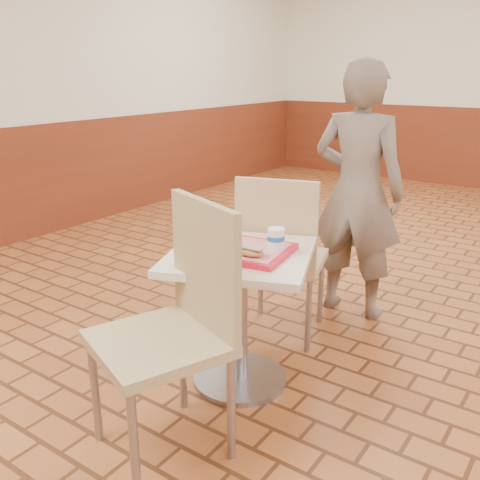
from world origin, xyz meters
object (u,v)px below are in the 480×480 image
Objects in this scene: customer at (358,192)px; serving_tray at (240,250)px; chair_main_back at (281,251)px; long_john_donut at (249,251)px; main_table at (240,296)px; chair_main_front at (178,317)px; ring_donut at (227,234)px; paper_cup at (276,239)px.

customer is 3.46× the size of serving_tray.
chair_main_back is 6.30× the size of long_john_donut.
chair_main_front is (0.06, -0.50, 0.11)m from main_table.
ring_donut is 1.13× the size of paper_cup.
chair_main_back reaches higher than main_table.
customer is (0.18, 0.59, 0.24)m from chair_main_back.
chair_main_back reaches higher than long_john_donut.
main_table is 0.44× the size of customer.
customer is at bearing 76.67° from ring_donut.
chair_main_front reaches higher than chair_main_back.
long_john_donut is (0.10, -0.08, 0.03)m from serving_tray.
chair_main_back is 8.58× the size of ring_donut.
paper_cup reaches higher than main_table.
serving_tray is 0.18m from paper_cup.
chair_main_front reaches higher than main_table.
chair_main_front is 0.66× the size of customer.
chair_main_front is 10.34× the size of paper_cup.
chair_main_front is at bearing 85.35° from customer.
chair_main_front is 1.00m from chair_main_back.
paper_cup is at bearing 22.66° from main_table.
long_john_donut reaches higher than serving_tray.
chair_main_front is 1.07× the size of chair_main_back.
ring_donut is (-0.19, 0.58, 0.15)m from chair_main_front.
main_table is 6.11× the size of ring_donut.
paper_cup is (0.23, -0.43, 0.22)m from chair_main_back.
customer is at bearing 84.22° from serving_tray.
long_john_donut is at bearing 105.43° from chair_main_front.
serving_tray is at bearing -90.00° from main_table.
chair_main_back is at bearing 98.45° from main_table.
chair_main_back is 0.53m from paper_cup.
chair_main_front reaches higher than ring_donut.
long_john_donut is (0.10, -0.08, 0.27)m from main_table.
customer is 15.77× the size of paper_cup.
ring_donut is at bearing 149.06° from serving_tray.
main_table is 4.49× the size of long_john_donut.
chair_main_back is at bearing 107.19° from long_john_donut.
customer is at bearing 92.44° from paper_cup.
chair_main_front is at bearing -83.43° from serving_tray.
long_john_donut is (0.05, 0.43, 0.16)m from chair_main_front.
customer reaches higher than chair_main_front.
customer is (0.05, 1.58, 0.21)m from chair_main_front.
chair_main_front reaches higher than paper_cup.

